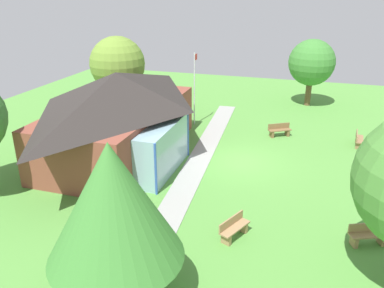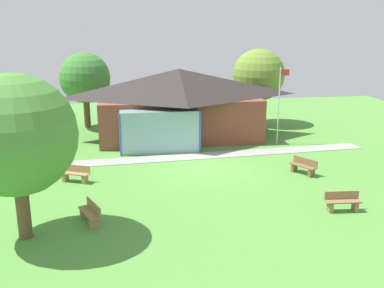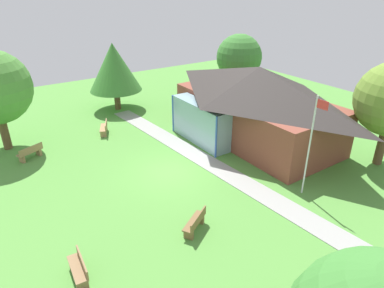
{
  "view_description": "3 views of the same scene",
  "coord_description": "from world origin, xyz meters",
  "px_view_note": "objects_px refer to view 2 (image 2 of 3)",
  "views": [
    {
      "loc": [
        -19.92,
        -3.47,
        9.22
      ],
      "look_at": [
        -0.46,
        2.62,
        0.94
      ],
      "focal_mm": 36.61,
      "sensor_mm": 36.0,
      "label": 1
    },
    {
      "loc": [
        -4.45,
        -22.9,
        7.77
      ],
      "look_at": [
        -0.71,
        1.53,
        0.98
      ],
      "focal_mm": 41.36,
      "sensor_mm": 36.0,
      "label": 2
    },
    {
      "loc": [
        14.12,
        -8.27,
        9.56
      ],
      "look_at": [
        -0.34,
        1.55,
        1.14
      ],
      "focal_mm": 31.76,
      "sensor_mm": 36.0,
      "label": 3
    }
  ],
  "objects_px": {
    "pavilion": "(178,103)",
    "tree_behind_pavilion_left": "(85,78)",
    "bench_front_right": "(342,202)",
    "bench_front_left": "(91,213)",
    "bench_mid_left": "(75,174)",
    "bench_mid_right": "(303,167)",
    "tree_lawn_corner": "(15,136)",
    "flagpole": "(279,102)",
    "tree_behind_pavilion_right": "(259,75)"
  },
  "relations": [
    {
      "from": "bench_front_left",
      "to": "tree_behind_pavilion_left",
      "type": "distance_m",
      "value": 17.61
    },
    {
      "from": "pavilion",
      "to": "bench_front_left",
      "type": "relative_size",
      "value": 7.58
    },
    {
      "from": "bench_mid_left",
      "to": "tree_behind_pavilion_right",
      "type": "bearing_deg",
      "value": -114.04
    },
    {
      "from": "flagpole",
      "to": "tree_behind_pavilion_left",
      "type": "bearing_deg",
      "value": 152.08
    },
    {
      "from": "bench_front_left",
      "to": "pavilion",
      "type": "bearing_deg",
      "value": -44.91
    },
    {
      "from": "bench_mid_left",
      "to": "bench_front_right",
      "type": "bearing_deg",
      "value": 179.43
    },
    {
      "from": "flagpole",
      "to": "tree_behind_pavilion_left",
      "type": "height_order",
      "value": "tree_behind_pavilion_left"
    },
    {
      "from": "bench_front_left",
      "to": "tree_behind_pavilion_left",
      "type": "relative_size",
      "value": 0.27
    },
    {
      "from": "pavilion",
      "to": "flagpole",
      "type": "distance_m",
      "value": 6.8
    },
    {
      "from": "flagpole",
      "to": "bench_mid_left",
      "type": "bearing_deg",
      "value": -156.49
    },
    {
      "from": "pavilion",
      "to": "tree_behind_pavilion_right",
      "type": "xyz_separation_m",
      "value": [
        6.73,
        3.55,
        1.36
      ]
    },
    {
      "from": "bench_mid_right",
      "to": "bench_front_left",
      "type": "relative_size",
      "value": 0.97
    },
    {
      "from": "bench_front_right",
      "to": "tree_behind_pavilion_right",
      "type": "xyz_separation_m",
      "value": [
        1.32,
        16.89,
        3.45
      ]
    },
    {
      "from": "bench_front_right",
      "to": "tree_behind_pavilion_right",
      "type": "height_order",
      "value": "tree_behind_pavilion_right"
    },
    {
      "from": "bench_front_right",
      "to": "tree_lawn_corner",
      "type": "bearing_deg",
      "value": 6.45
    },
    {
      "from": "bench_front_left",
      "to": "tree_lawn_corner",
      "type": "distance_m",
      "value": 4.34
    },
    {
      "from": "bench_front_right",
      "to": "tree_behind_pavilion_right",
      "type": "bearing_deg",
      "value": -90.19
    },
    {
      "from": "bench_mid_left",
      "to": "tree_lawn_corner",
      "type": "distance_m",
      "value": 6.99
    },
    {
      "from": "bench_mid_right",
      "to": "bench_front_right",
      "type": "distance_m",
      "value": 4.83
    },
    {
      "from": "pavilion",
      "to": "tree_behind_pavilion_left",
      "type": "distance_m",
      "value": 7.91
    },
    {
      "from": "tree_behind_pavilion_left",
      "to": "tree_behind_pavilion_right",
      "type": "relative_size",
      "value": 0.97
    },
    {
      "from": "tree_lawn_corner",
      "to": "bench_mid_left",
      "type": "bearing_deg",
      "value": 78.03
    },
    {
      "from": "bench_front_right",
      "to": "tree_behind_pavilion_left",
      "type": "xyz_separation_m",
      "value": [
        -11.91,
        17.66,
        3.38
      ]
    },
    {
      "from": "tree_behind_pavilion_right",
      "to": "bench_front_left",
      "type": "bearing_deg",
      "value": -125.77
    },
    {
      "from": "bench_front_left",
      "to": "bench_mid_left",
      "type": "relative_size",
      "value": 1.0
    },
    {
      "from": "flagpole",
      "to": "bench_mid_left",
      "type": "height_order",
      "value": "flagpole"
    },
    {
      "from": "tree_behind_pavilion_left",
      "to": "tree_behind_pavilion_right",
      "type": "xyz_separation_m",
      "value": [
        13.23,
        -0.76,
        0.07
      ]
    },
    {
      "from": "bench_front_left",
      "to": "bench_mid_right",
      "type": "bearing_deg",
      "value": -91.05
    },
    {
      "from": "bench_front_right",
      "to": "bench_mid_left",
      "type": "bearing_deg",
      "value": -20.66
    },
    {
      "from": "pavilion",
      "to": "bench_mid_right",
      "type": "height_order",
      "value": "pavilion"
    },
    {
      "from": "bench_front_right",
      "to": "bench_front_left",
      "type": "distance_m",
      "value": 10.55
    },
    {
      "from": "bench_mid_right",
      "to": "tree_lawn_corner",
      "type": "xyz_separation_m",
      "value": [
        -13.11,
        -5.31,
        3.54
      ]
    },
    {
      "from": "bench_mid_right",
      "to": "tree_behind_pavilion_left",
      "type": "height_order",
      "value": "tree_behind_pavilion_left"
    },
    {
      "from": "bench_front_left",
      "to": "bench_mid_left",
      "type": "height_order",
      "value": "same"
    },
    {
      "from": "tree_lawn_corner",
      "to": "tree_behind_pavilion_right",
      "type": "xyz_separation_m",
      "value": [
        14.19,
        17.38,
        -0.09
      ]
    },
    {
      "from": "pavilion",
      "to": "bench_front_right",
      "type": "height_order",
      "value": "pavilion"
    },
    {
      "from": "tree_behind_pavilion_left",
      "to": "bench_mid_left",
      "type": "bearing_deg",
      "value": -88.67
    },
    {
      "from": "tree_lawn_corner",
      "to": "tree_behind_pavilion_right",
      "type": "bearing_deg",
      "value": 50.76
    },
    {
      "from": "flagpole",
      "to": "bench_front_left",
      "type": "xyz_separation_m",
      "value": [
        -11.46,
        -10.43,
        -2.41
      ]
    },
    {
      "from": "bench_front_right",
      "to": "bench_mid_left",
      "type": "distance_m",
      "value": 12.82
    },
    {
      "from": "bench_front_right",
      "to": "tree_behind_pavilion_right",
      "type": "relative_size",
      "value": 0.26
    },
    {
      "from": "bench_mid_right",
      "to": "bench_mid_left",
      "type": "relative_size",
      "value": 0.98
    },
    {
      "from": "bench_front_right",
      "to": "tree_behind_pavilion_left",
      "type": "height_order",
      "value": "tree_behind_pavilion_left"
    },
    {
      "from": "bench_front_right",
      "to": "tree_lawn_corner",
      "type": "distance_m",
      "value": 13.36
    },
    {
      "from": "bench_mid_right",
      "to": "tree_lawn_corner",
      "type": "height_order",
      "value": "tree_lawn_corner"
    },
    {
      "from": "tree_behind_pavilion_right",
      "to": "bench_mid_left",
      "type": "bearing_deg",
      "value": -138.41
    },
    {
      "from": "bench_front_left",
      "to": "bench_mid_left",
      "type": "distance_m",
      "value": 5.09
    },
    {
      "from": "pavilion",
      "to": "bench_front_right",
      "type": "relative_size",
      "value": 7.69
    },
    {
      "from": "flagpole",
      "to": "pavilion",
      "type": "bearing_deg",
      "value": 158.6
    },
    {
      "from": "bench_front_right",
      "to": "bench_mid_left",
      "type": "xyz_separation_m",
      "value": [
        -11.62,
        5.41,
        0.0
      ]
    }
  ]
}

